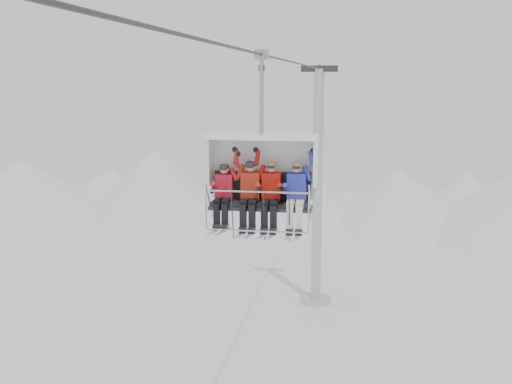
# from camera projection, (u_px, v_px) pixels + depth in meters

# --- Properties ---
(ridgeline) EXTENTS (72.00, 21.00, 7.00)m
(ridgeline) POSITION_uv_depth(u_px,v_px,m) (313.00, 193.00, 56.38)
(ridgeline) COLOR white
(ridgeline) RESTS_ON ground
(lift_tower_right) EXTENTS (2.00, 1.80, 13.48)m
(lift_tower_right) POSITION_uv_depth(u_px,v_px,m) (317.00, 204.00, 36.13)
(lift_tower_right) COLOR #B3B6BB
(lift_tower_right) RESTS_ON ground
(haul_cable) EXTENTS (0.06, 50.00, 0.06)m
(haul_cable) POSITION_uv_depth(u_px,v_px,m) (256.00, 53.00, 13.42)
(haul_cable) COLOR #313036
(haul_cable) RESTS_ON lift_tower_left
(chairlift_carrier) EXTENTS (2.51, 1.17, 3.98)m
(chairlift_carrier) POSITION_uv_depth(u_px,v_px,m) (262.00, 170.00, 14.76)
(chairlift_carrier) COLOR black
(chairlift_carrier) RESTS_ON haul_cable
(skier_far_left) EXTENTS (0.39, 1.69, 1.58)m
(skier_far_left) POSITION_uv_depth(u_px,v_px,m) (224.00, 193.00, 14.68)
(skier_far_left) COLOR red
(skier_far_left) RESTS_ON chairlift_carrier
(skier_center_left) EXTENTS (0.43, 1.69, 1.70)m
(skier_center_left) POSITION_uv_depth(u_px,v_px,m) (250.00, 192.00, 14.59)
(skier_center_left) COLOR #AC2714
(skier_center_left) RESTS_ON chairlift_carrier
(skier_center_right) EXTENTS (0.43, 1.69, 1.70)m
(skier_center_right) POSITION_uv_depth(u_px,v_px,m) (271.00, 192.00, 14.51)
(skier_center_right) COLOR #B9130A
(skier_center_right) RESTS_ON chairlift_carrier
(skier_far_right) EXTENTS (0.43, 1.69, 1.70)m
(skier_far_right) POSITION_uv_depth(u_px,v_px,m) (296.00, 193.00, 14.42)
(skier_far_right) COLOR #2B35B0
(skier_far_right) RESTS_ON chairlift_carrier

